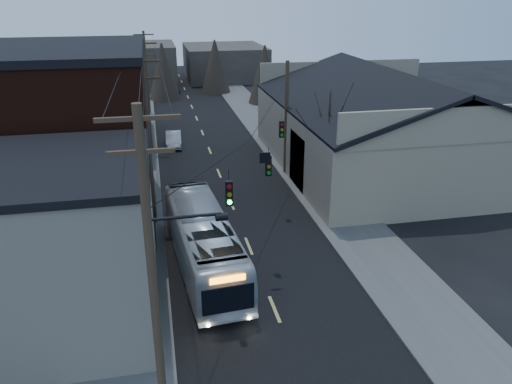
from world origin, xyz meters
TOP-DOWN VIEW (x-y plane):
  - road_surface at (0.00, 30.00)m, footprint 9.00×110.00m
  - sidewalk_left at (-6.50, 30.00)m, footprint 4.00×110.00m
  - sidewalk_right at (6.50, 30.00)m, footprint 4.00×110.00m
  - building_clapboard at (-9.00, 9.00)m, footprint 8.00×8.00m
  - building_brick at (-10.00, 20.00)m, footprint 10.00×12.00m
  - building_left_far at (-9.50, 36.00)m, footprint 9.00×14.00m
  - warehouse at (13.00, 25.00)m, footprint 16.16×20.60m
  - building_far_left at (-6.00, 65.00)m, footprint 10.00×12.00m
  - building_far_right at (7.00, 70.00)m, footprint 12.00×14.00m
  - bare_tree at (6.50, 20.00)m, footprint 0.40×0.40m
  - utility_lines at (-3.11, 24.14)m, footprint 11.24×45.28m
  - bus at (-2.65, 12.23)m, footprint 3.39×10.95m
  - parked_car at (-3.00, 34.04)m, footprint 1.52×3.93m

SIDE VIEW (x-z plane):
  - road_surface at x=0.00m, z-range 0.00..0.02m
  - sidewalk_left at x=-6.50m, z-range 0.00..0.12m
  - sidewalk_right at x=6.50m, z-range 0.00..0.12m
  - parked_car at x=-3.00m, z-range 0.00..1.28m
  - bus at x=-2.65m, z-range 0.00..3.00m
  - building_far_right at x=7.00m, z-range 0.00..5.00m
  - warehouse at x=13.00m, z-range -1.17..6.56m
  - building_far_left at x=-6.00m, z-range 0.00..6.00m
  - building_clapboard at x=-9.00m, z-range 0.00..7.00m
  - building_left_far at x=-9.50m, z-range 0.00..7.00m
  - bare_tree at x=6.50m, z-range 0.00..7.20m
  - utility_lines at x=-3.11m, z-range -0.30..10.20m
  - building_brick at x=-10.00m, z-range 0.00..10.00m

